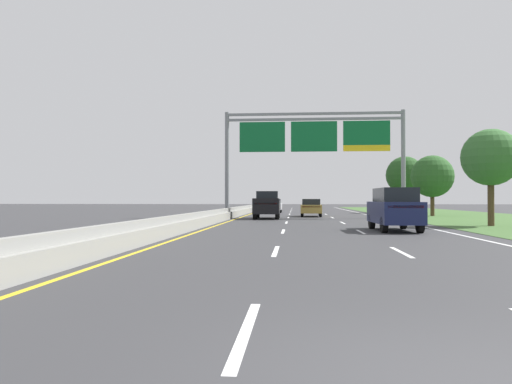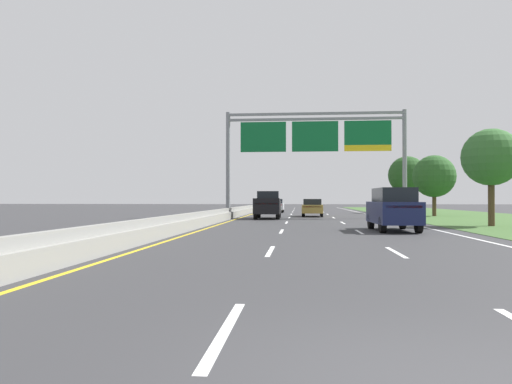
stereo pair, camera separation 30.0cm
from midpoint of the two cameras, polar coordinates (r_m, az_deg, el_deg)
ground_plane at (r=39.37m, az=6.19°, el=-3.09°), size 220.00×220.00×0.00m
lane_striping at (r=38.91m, az=6.21°, el=-3.11°), size 11.96×106.00×0.01m
grass_verge_right at (r=42.14m, az=25.54°, el=-2.85°), size 14.00×110.00×0.02m
median_barrier_concrete at (r=39.72m, az=-3.38°, el=-2.56°), size 0.60×110.00×0.85m
overhead_sign_gantry at (r=41.69m, az=6.51°, el=5.82°), size 15.06×0.42×8.95m
pickup_truck_black at (r=39.52m, az=1.06°, el=-1.53°), size 2.10×5.43×2.20m
car_navy_right_lane_suv at (r=25.22m, az=15.38°, el=-1.85°), size 2.01×4.74×2.11m
car_gold_centre_lane_sedan at (r=44.38m, az=6.21°, el=-1.78°), size 1.94×4.45×1.57m
car_white_left_lane_sedan at (r=57.18m, az=1.92°, el=-1.56°), size 1.85×4.41×1.57m
roadside_tree_mid at (r=31.49m, az=25.25°, el=3.60°), size 3.28×3.28×5.62m
roadside_tree_far at (r=47.74m, az=19.54°, el=1.71°), size 3.84×3.84×5.56m
roadside_tree_distant at (r=58.21m, az=16.70°, el=1.87°), size 4.24×4.24×6.40m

